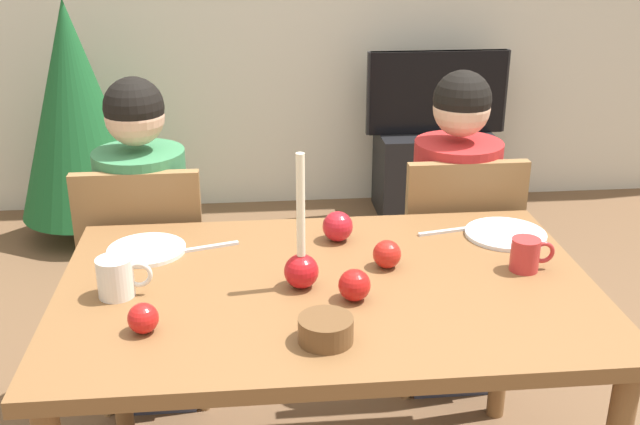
% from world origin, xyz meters
% --- Properties ---
extents(dining_table, '(1.40, 0.90, 0.75)m').
position_xyz_m(dining_table, '(0.00, 0.00, 0.67)').
color(dining_table, brown).
rests_on(dining_table, ground).
extents(chair_left, '(0.40, 0.40, 0.90)m').
position_xyz_m(chair_left, '(-0.55, 0.61, 0.51)').
color(chair_left, olive).
rests_on(chair_left, ground).
extents(chair_right, '(0.40, 0.40, 0.90)m').
position_xyz_m(chair_right, '(0.51, 0.61, 0.51)').
color(chair_right, olive).
rests_on(chair_right, ground).
extents(person_left_child, '(0.30, 0.30, 1.17)m').
position_xyz_m(person_left_child, '(-0.55, 0.64, 0.57)').
color(person_left_child, '#33384C').
rests_on(person_left_child, ground).
extents(person_right_child, '(0.30, 0.30, 1.17)m').
position_xyz_m(person_right_child, '(0.51, 0.64, 0.57)').
color(person_right_child, '#33384C').
rests_on(person_right_child, ground).
extents(tv_stand, '(0.64, 0.40, 0.48)m').
position_xyz_m(tv_stand, '(0.86, 2.30, 0.24)').
color(tv_stand, black).
rests_on(tv_stand, ground).
extents(tv, '(0.79, 0.05, 0.46)m').
position_xyz_m(tv, '(0.86, 2.30, 0.71)').
color(tv, black).
rests_on(tv, tv_stand).
extents(christmas_tree, '(0.66, 0.66, 1.34)m').
position_xyz_m(christmas_tree, '(-1.07, 2.14, 0.70)').
color(christmas_tree, brown).
rests_on(christmas_tree, ground).
extents(candle_centerpiece, '(0.09, 0.09, 0.36)m').
position_xyz_m(candle_centerpiece, '(-0.07, -0.01, 0.82)').
color(candle_centerpiece, red).
rests_on(candle_centerpiece, dining_table).
extents(plate_left, '(0.22, 0.22, 0.01)m').
position_xyz_m(plate_left, '(-0.49, 0.25, 0.76)').
color(plate_left, white).
rests_on(plate_left, dining_table).
extents(plate_right, '(0.24, 0.24, 0.01)m').
position_xyz_m(plate_right, '(0.56, 0.26, 0.76)').
color(plate_right, silver).
rests_on(plate_right, dining_table).
extents(mug_left, '(0.14, 0.09, 0.10)m').
position_xyz_m(mug_left, '(-0.53, -0.01, 0.80)').
color(mug_left, silver).
rests_on(mug_left, dining_table).
extents(mug_right, '(0.12, 0.08, 0.09)m').
position_xyz_m(mug_right, '(0.54, 0.03, 0.80)').
color(mug_right, '#B72D2D').
rests_on(mug_right, dining_table).
extents(fork_left, '(0.18, 0.06, 0.01)m').
position_xyz_m(fork_left, '(-0.32, 0.25, 0.75)').
color(fork_left, silver).
rests_on(fork_left, dining_table).
extents(fork_right, '(0.18, 0.05, 0.01)m').
position_xyz_m(fork_right, '(0.39, 0.30, 0.75)').
color(fork_right, silver).
rests_on(fork_right, dining_table).
extents(bowl_walnuts, '(0.13, 0.13, 0.06)m').
position_xyz_m(bowl_walnuts, '(-0.03, -0.28, 0.78)').
color(bowl_walnuts, brown).
rests_on(bowl_walnuts, dining_table).
extents(apple_near_candle, '(0.09, 0.09, 0.09)m').
position_xyz_m(apple_near_candle, '(0.06, 0.27, 0.79)').
color(apple_near_candle, '#B21922').
rests_on(apple_near_candle, dining_table).
extents(apple_by_left_plate, '(0.08, 0.08, 0.08)m').
position_xyz_m(apple_by_left_plate, '(0.17, 0.08, 0.79)').
color(apple_by_left_plate, '#B51E17').
rests_on(apple_by_left_plate, dining_table).
extents(apple_by_right_mug, '(0.07, 0.07, 0.07)m').
position_xyz_m(apple_by_right_mug, '(-0.45, -0.20, 0.79)').
color(apple_by_right_mug, red).
rests_on(apple_by_right_mug, dining_table).
extents(apple_far_edge, '(0.08, 0.08, 0.08)m').
position_xyz_m(apple_far_edge, '(0.06, -0.09, 0.79)').
color(apple_far_edge, '#B41614').
rests_on(apple_far_edge, dining_table).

